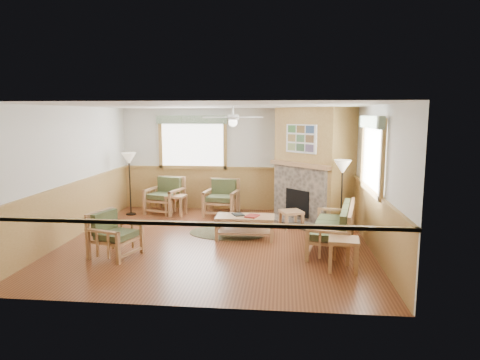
# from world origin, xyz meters

# --- Properties ---
(floor) EXTENTS (6.00, 6.00, 0.01)m
(floor) POSITION_xyz_m (0.00, 0.00, -0.01)
(floor) COLOR brown
(floor) RESTS_ON ground
(ceiling) EXTENTS (6.00, 6.00, 0.01)m
(ceiling) POSITION_xyz_m (0.00, 0.00, 2.70)
(ceiling) COLOR white
(ceiling) RESTS_ON floor
(wall_back) EXTENTS (6.00, 0.02, 2.70)m
(wall_back) POSITION_xyz_m (0.00, 3.00, 1.35)
(wall_back) COLOR silver
(wall_back) RESTS_ON floor
(wall_front) EXTENTS (6.00, 0.02, 2.70)m
(wall_front) POSITION_xyz_m (0.00, -3.00, 1.35)
(wall_front) COLOR silver
(wall_front) RESTS_ON floor
(wall_left) EXTENTS (0.02, 6.00, 2.70)m
(wall_left) POSITION_xyz_m (-3.00, 0.00, 1.35)
(wall_left) COLOR silver
(wall_left) RESTS_ON floor
(wall_right) EXTENTS (0.02, 6.00, 2.70)m
(wall_right) POSITION_xyz_m (3.00, 0.00, 1.35)
(wall_right) COLOR silver
(wall_right) RESTS_ON floor
(wainscot) EXTENTS (6.00, 6.00, 1.10)m
(wainscot) POSITION_xyz_m (0.00, 0.00, 0.55)
(wainscot) COLOR #AB8446
(wainscot) RESTS_ON floor
(fireplace) EXTENTS (3.11, 3.11, 2.70)m
(fireplace) POSITION_xyz_m (2.05, 2.05, 1.35)
(fireplace) COLOR #AB8446
(fireplace) RESTS_ON floor
(window_back) EXTENTS (1.90, 0.16, 1.50)m
(window_back) POSITION_xyz_m (-1.10, 2.96, 2.53)
(window_back) COLOR white
(window_back) RESTS_ON wall_back
(window_right) EXTENTS (0.16, 1.90, 1.50)m
(window_right) POSITION_xyz_m (2.96, -0.20, 2.53)
(window_right) COLOR white
(window_right) RESTS_ON wall_right
(ceiling_fan) EXTENTS (1.59, 1.59, 0.36)m
(ceiling_fan) POSITION_xyz_m (0.30, 0.30, 2.66)
(ceiling_fan) COLOR white
(ceiling_fan) RESTS_ON ceiling
(sofa) EXTENTS (1.94, 1.09, 0.84)m
(sofa) POSITION_xyz_m (2.25, -0.26, 0.42)
(sofa) COLOR #A5764D
(sofa) RESTS_ON floor
(armchair_back_left) EXTENTS (1.00, 1.00, 0.92)m
(armchair_back_left) POSITION_xyz_m (-1.74, 2.38, 0.46)
(armchair_back_left) COLOR #A5764D
(armchair_back_left) RESTS_ON floor
(armchair_back_right) EXTENTS (0.89, 0.89, 0.89)m
(armchair_back_right) POSITION_xyz_m (-0.24, 2.29, 0.45)
(armchair_back_right) COLOR #A5764D
(armchair_back_right) RESTS_ON floor
(armchair_left) EXTENTS (0.91, 0.91, 0.81)m
(armchair_left) POSITION_xyz_m (-1.67, -1.11, 0.41)
(armchair_left) COLOR #A5764D
(armchair_left) RESTS_ON floor
(coffee_table) EXTENTS (1.20, 0.60, 0.48)m
(coffee_table) POSITION_xyz_m (0.55, 0.24, 0.24)
(coffee_table) COLOR #A5764D
(coffee_table) RESTS_ON floor
(end_table_chairs) EXTENTS (0.51, 0.50, 0.51)m
(end_table_chairs) POSITION_xyz_m (-1.38, 2.14, 0.26)
(end_table_chairs) COLOR #A5764D
(end_table_chairs) RESTS_ON floor
(end_table_sofa) EXTENTS (0.54, 0.52, 0.54)m
(end_table_sofa) POSITION_xyz_m (2.31, -1.42, 0.27)
(end_table_sofa) COLOR #A5764D
(end_table_sofa) RESTS_ON floor
(footstool) EXTENTS (0.60, 0.60, 0.40)m
(footstool) POSITION_xyz_m (1.51, 1.17, 0.20)
(footstool) COLOR #A5764D
(footstool) RESTS_ON floor
(braided_rug) EXTENTS (2.05, 2.05, 0.01)m
(braided_rug) POSITION_xyz_m (0.16, 0.62, 0.01)
(braided_rug) COLOR brown
(braided_rug) RESTS_ON floor
(floor_lamp_left) EXTENTS (0.42, 0.42, 1.60)m
(floor_lamp_left) POSITION_xyz_m (-2.55, 2.09, 0.80)
(floor_lamp_left) COLOR black
(floor_lamp_left) RESTS_ON floor
(floor_lamp_right) EXTENTS (0.47, 0.47, 1.61)m
(floor_lamp_right) POSITION_xyz_m (2.55, 0.75, 0.80)
(floor_lamp_right) COLOR black
(floor_lamp_right) RESTS_ON floor
(book_red) EXTENTS (0.31, 0.36, 0.03)m
(book_red) POSITION_xyz_m (0.70, 0.19, 0.51)
(book_red) COLOR maroon
(book_red) RESTS_ON coffee_table
(book_dark) EXTENTS (0.30, 0.33, 0.02)m
(book_dark) POSITION_xyz_m (0.40, 0.31, 0.50)
(book_dark) COLOR black
(book_dark) RESTS_ON coffee_table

